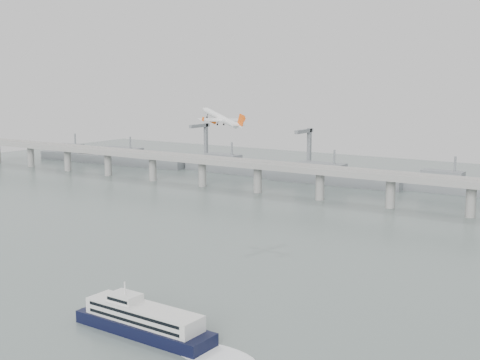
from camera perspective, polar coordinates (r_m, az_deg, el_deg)
The scene contains 5 objects.
ground at distance 262.75m, azimuth -6.70°, elevation -9.39°, with size 900.00×900.00×0.00m, color slate.
bridge at distance 427.55m, azimuth 10.61°, elevation 0.17°, with size 800.00×22.00×23.90m.
distant_fleet at distance 559.71m, azimuth -1.47°, elevation 1.25°, with size 453.00×60.90×40.00m.
ferry at distance 217.03m, azimuth -8.55°, elevation -12.27°, with size 85.62×15.84×16.15m.
airliner at distance 347.52m, azimuth -1.61°, elevation 5.48°, with size 33.84×31.04×12.45m.
Camera 1 is at (161.17, -190.04, 83.35)m, focal length 48.00 mm.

